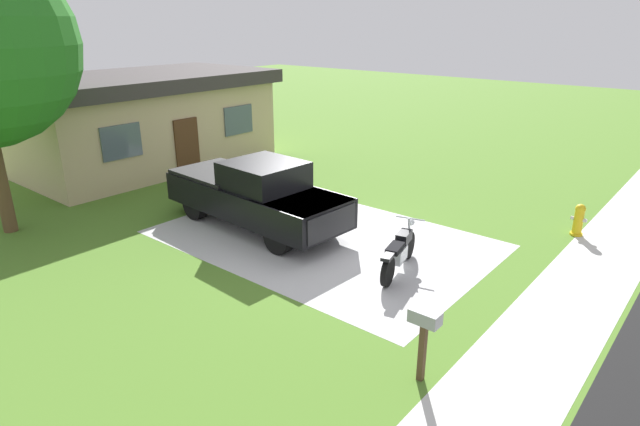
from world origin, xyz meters
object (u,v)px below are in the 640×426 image
Objects in this scene: mailbox at (424,327)px; neighbor_house at (145,119)px; fire_hydrant at (579,220)px; motorcycle at (399,252)px; pickup_truck at (254,193)px.

neighbor_house is (4.88, 14.89, 0.81)m from mailbox.
fire_hydrant is at bearing -1.61° from mailbox.
fire_hydrant is 0.69× the size of mailbox.
pickup_truck is at bearing 91.64° from motorcycle.
mailbox is (-3.10, -2.32, 0.51)m from motorcycle.
pickup_truck is 4.54× the size of mailbox.
pickup_truck is 6.58× the size of fire_hydrant.
neighbor_house is at bearing 76.58° from pickup_truck.
neighbor_house reaches higher than fire_hydrant.
neighbor_house is (1.77, 12.57, 1.32)m from motorcycle.
motorcycle is 5.48m from fire_hydrant.
fire_hydrant is 7.98m from mailbox.
pickup_truck is at bearing 124.98° from fire_hydrant.
fire_hydrant is (4.85, -2.54, -0.05)m from motorcycle.
neighbor_house is at bearing 81.96° from motorcycle.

